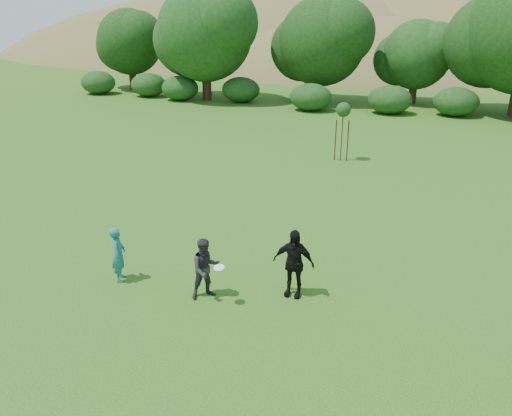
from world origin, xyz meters
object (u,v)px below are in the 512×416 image
at_px(player_grey, 206,269).
at_px(sapling, 343,111).
at_px(player_teal, 119,254).
at_px(player_black, 293,263).

bearing_deg(player_grey, sapling, 44.71).
xyz_separation_m(player_teal, sapling, (3.41, 13.72, 1.64)).
bearing_deg(player_teal, sapling, -40.47).
bearing_deg(player_black, player_teal, -170.01).
relative_size(player_grey, player_black, 0.88).
height_order(player_teal, player_black, player_black).
relative_size(player_teal, player_black, 0.84).
bearing_deg(player_teal, player_grey, -116.24).
bearing_deg(player_black, player_grey, -158.06).
bearing_deg(sapling, player_teal, -103.96).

